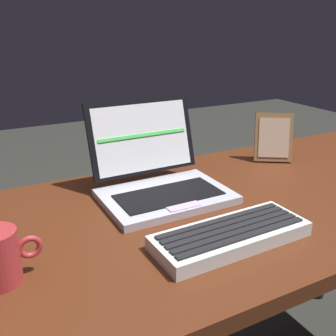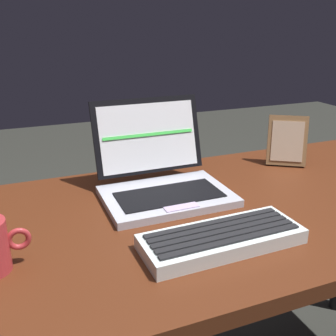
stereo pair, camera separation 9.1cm
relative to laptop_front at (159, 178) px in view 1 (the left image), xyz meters
The scene contains 4 objects.
desk 0.20m from the laptop_front, 57.72° to the right, with size 1.70×0.66×0.74m.
laptop_front is the anchor object (origin of this frame).
external_keyboard 0.28m from the laptop_front, 85.54° to the right, with size 0.32×0.13×0.03m.
photo_frame 0.44m from the laptop_front, ahead, with size 0.12×0.10×0.15m.
Camera 1 is at (-0.48, -0.70, 1.15)m, focal length 41.98 mm.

